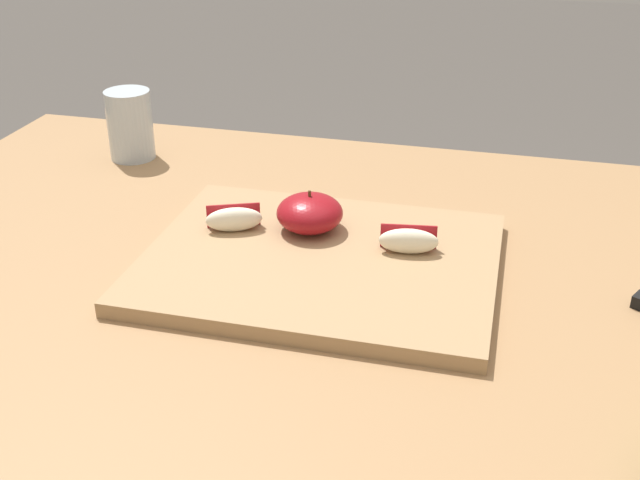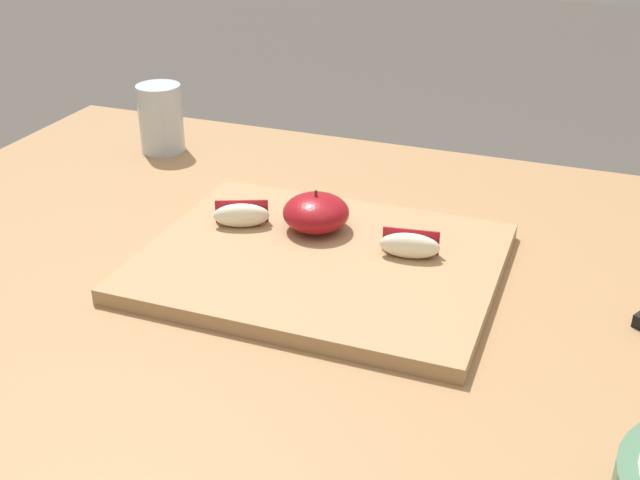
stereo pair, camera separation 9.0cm
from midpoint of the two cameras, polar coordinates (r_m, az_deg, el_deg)
dining_table at (r=0.96m, az=6.14°, el=-8.26°), size 1.34×0.85×0.77m
cutting_board at (r=0.91m, az=2.82°, el=-1.69°), size 0.40×0.32×0.02m
apple_half_skin_up at (r=0.96m, az=2.40°, el=1.90°), size 0.08×0.08×0.05m
apple_wedge_right at (r=0.91m, az=9.25°, el=-0.45°), size 0.07×0.03×0.03m
apple_wedge_back at (r=0.97m, az=-3.01°, el=1.73°), size 0.07×0.05×0.03m
drinking_glass_water at (r=1.26m, az=-9.28°, el=8.52°), size 0.07×0.07×0.10m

